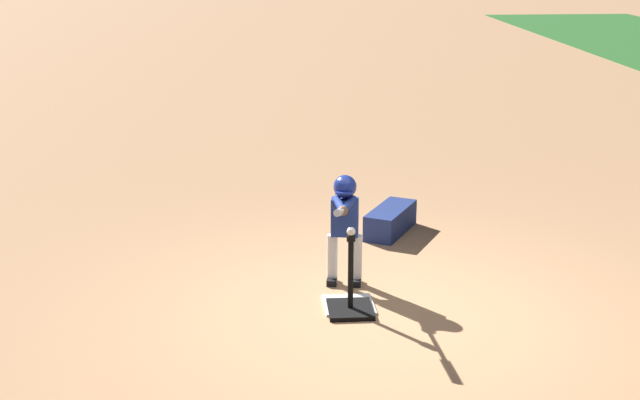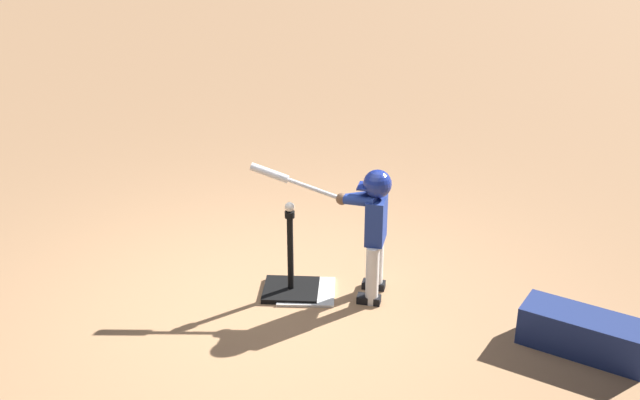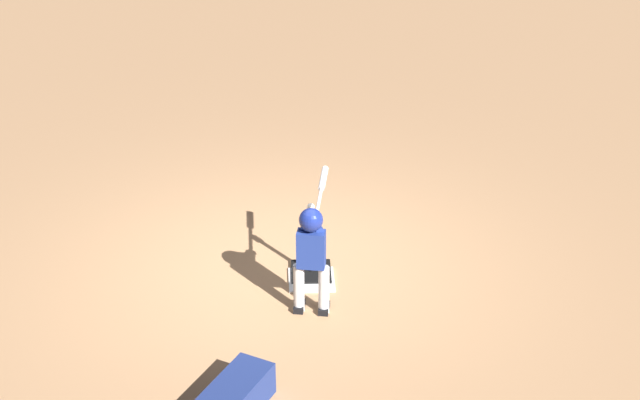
{
  "view_description": "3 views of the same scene",
  "coord_description": "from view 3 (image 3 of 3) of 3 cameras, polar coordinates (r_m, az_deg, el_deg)",
  "views": [
    {
      "loc": [
        6.94,
        -1.08,
        3.17
      ],
      "look_at": [
        -0.73,
        -0.51,
        0.84
      ],
      "focal_mm": 50.0,
      "sensor_mm": 36.0,
      "label": 1
    },
    {
      "loc": [
        -0.68,
        4.8,
        3.02
      ],
      "look_at": [
        -0.36,
        -0.57,
        0.68
      ],
      "focal_mm": 42.0,
      "sensor_mm": 36.0,
      "label": 2
    },
    {
      "loc": [
        -7.61,
        -0.13,
        4.56
      ],
      "look_at": [
        -0.33,
        -0.38,
        0.9
      ],
      "focal_mm": 50.0,
      "sensor_mm": 36.0,
      "label": 3
    }
  ],
  "objects": [
    {
      "name": "batting_tee",
      "position": [
        8.69,
        -0.58,
        -4.21
      ],
      "size": [
        0.43,
        0.39,
        0.7
      ],
      "color": "black",
      "rests_on": "ground_plane"
    },
    {
      "name": "batter_child",
      "position": [
        7.88,
        -0.53,
        -2.93
      ],
      "size": [
        1.07,
        0.36,
        1.05
      ],
      "color": "silver",
      "rests_on": "ground_plane"
    },
    {
      "name": "ground_plane",
      "position": [
        8.87,
        -2.5,
        -4.28
      ],
      "size": [
        90.0,
        90.0,
        0.0
      ],
      "primitive_type": "plane",
      "color": "#AD7F56"
    },
    {
      "name": "home_plate",
      "position": [
        8.63,
        -0.55,
        -5.12
      ],
      "size": [
        0.45,
        0.45,
        0.02
      ],
      "primitive_type": "cube",
      "rotation": [
        0.0,
        0.0,
        0.02
      ],
      "color": "white",
      "rests_on": "ground_plane"
    },
    {
      "name": "baseball",
      "position": [
        8.38,
        -0.6,
        -0.45
      ],
      "size": [
        0.07,
        0.07,
        0.07
      ],
      "primitive_type": "sphere",
      "color": "white",
      "rests_on": "batting_tee"
    }
  ]
}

